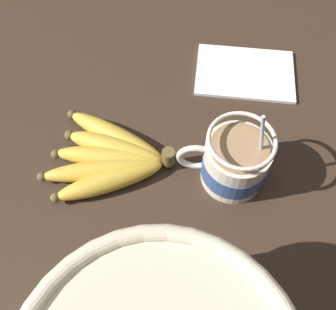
% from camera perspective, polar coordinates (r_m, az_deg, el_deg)
% --- Properties ---
extents(table, '(1.07, 1.07, 0.03)m').
position_cam_1_polar(table, '(0.60, 1.46, -2.40)').
color(table, '#332319').
rests_on(table, ground).
extents(coffee_mug, '(0.13, 0.10, 0.16)m').
position_cam_1_polar(coffee_mug, '(0.55, 9.71, -1.05)').
color(coffee_mug, beige).
rests_on(coffee_mug, table).
extents(banana_bunch, '(0.21, 0.18, 0.04)m').
position_cam_1_polar(banana_bunch, '(0.59, -9.13, -0.40)').
color(banana_bunch, brown).
rests_on(banana_bunch, table).
extents(napkin, '(0.19, 0.13, 0.01)m').
position_cam_1_polar(napkin, '(0.72, 11.35, 12.22)').
color(napkin, white).
rests_on(napkin, table).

